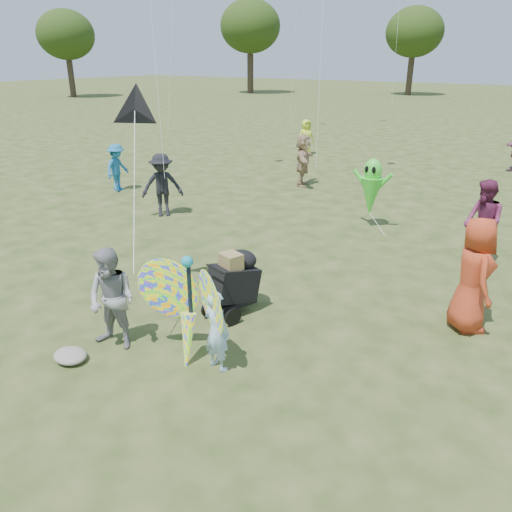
{
  "coord_description": "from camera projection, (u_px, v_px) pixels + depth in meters",
  "views": [
    {
      "loc": [
        3.85,
        -4.57,
        4.04
      ],
      "look_at": [
        -0.2,
        1.5,
        1.1
      ],
      "focal_mm": 35.0,
      "sensor_mm": 36.0,
      "label": 1
    }
  ],
  "objects": [
    {
      "name": "crowd_i",
      "position": [
        117.0,
        168.0,
        15.79
      ],
      "size": [
        0.72,
        1.04,
        1.48
      ],
      "primitive_type": "imported",
      "rotation": [
        0.0,
        0.0,
        1.76
      ],
      "color": "#1D69A2",
      "rests_on": "ground"
    },
    {
      "name": "crowd_e",
      "position": [
        483.0,
        222.0,
        10.18
      ],
      "size": [
        1.05,
        1.08,
        1.75
      ],
      "primitive_type": "imported",
      "rotation": [
        0.0,
        0.0,
        5.39
      ],
      "color": "#6B2347",
      "rests_on": "ground"
    },
    {
      "name": "adult_man",
      "position": [
        112.0,
        300.0,
        7.19
      ],
      "size": [
        0.84,
        0.7,
        1.54
      ],
      "primitive_type": "imported",
      "rotation": [
        0.0,
        0.0,
        0.17
      ],
      "color": "gray",
      "rests_on": "ground"
    },
    {
      "name": "jogging_stroller",
      "position": [
        235.0,
        279.0,
        8.24
      ],
      "size": [
        0.71,
        1.13,
        1.09
      ],
      "rotation": [
        0.0,
        0.0,
        -0.32
      ],
      "color": "black",
      "rests_on": "ground"
    },
    {
      "name": "ground",
      "position": [
        209.0,
        364.0,
        7.02
      ],
      "size": [
        160.0,
        160.0,
        0.0
      ],
      "primitive_type": "plane",
      "color": "#51592B",
      "rests_on": "ground"
    },
    {
      "name": "delta_kite_rig",
      "position": [
        135.0,
        111.0,
        7.85
      ],
      "size": [
        1.68,
        1.75,
        2.42
      ],
      "color": "black",
      "rests_on": "ground"
    },
    {
      "name": "crowd_a",
      "position": [
        473.0,
        275.0,
        7.64
      ],
      "size": [
        0.97,
        1.07,
        1.83
      ],
      "primitive_type": "imported",
      "rotation": [
        0.0,
        0.0,
        2.14
      ],
      "color": "#B3391C",
      "rests_on": "ground"
    },
    {
      "name": "alien_kite",
      "position": [
        371.0,
        190.0,
        12.26
      ],
      "size": [
        1.12,
        0.69,
        1.74
      ],
      "color": "#40DA33",
      "rests_on": "ground"
    },
    {
      "name": "crowd_g",
      "position": [
        306.0,
        137.0,
        21.56
      ],
      "size": [
        0.8,
        0.87,
        1.5
      ],
      "primitive_type": "imported",
      "rotation": [
        0.0,
        0.0,
        1.0
      ],
      "color": "#D1EB37",
      "rests_on": "ground"
    },
    {
      "name": "child_girl",
      "position": [
        217.0,
        331.0,
        6.73
      ],
      "size": [
        0.47,
        0.35,
        1.17
      ],
      "primitive_type": "imported",
      "rotation": [
        0.0,
        0.0,
        2.98
      ],
      "color": "#A8CDEF",
      "rests_on": "ground"
    },
    {
      "name": "crowd_d",
      "position": [
        303.0,
        160.0,
        16.35
      ],
      "size": [
        1.05,
        1.64,
        1.69
      ],
      "primitive_type": "imported",
      "rotation": [
        0.0,
        0.0,
        1.96
      ],
      "color": "tan",
      "rests_on": "ground"
    },
    {
      "name": "crowd_b",
      "position": [
        162.0,
        185.0,
        13.23
      ],
      "size": [
        1.21,
        1.21,
        1.68
      ],
      "primitive_type": "imported",
      "rotation": [
        0.0,
        0.0,
        0.79
      ],
      "color": "black",
      "rests_on": "ground"
    },
    {
      "name": "grey_bag",
      "position": [
        70.0,
        356.0,
        7.08
      ],
      "size": [
        0.51,
        0.42,
        0.16
      ],
      "primitive_type": "ellipsoid",
      "color": "gray",
      "rests_on": "ground"
    },
    {
      "name": "butterfly_kite",
      "position": [
        188.0,
        309.0,
        6.85
      ],
      "size": [
        1.74,
        0.75,
        1.77
      ],
      "color": "orange",
      "rests_on": "ground"
    }
  ]
}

